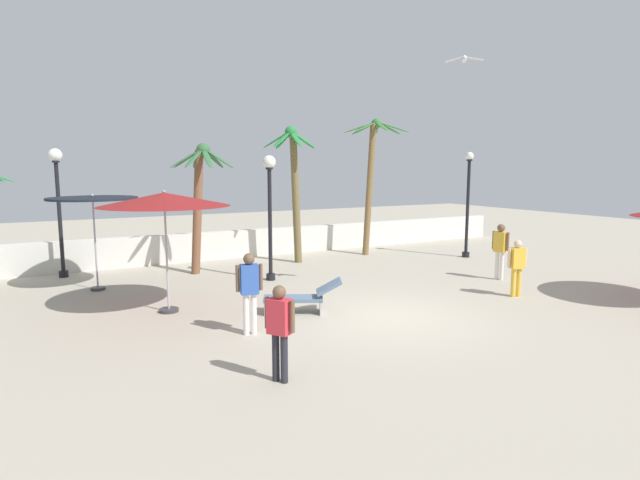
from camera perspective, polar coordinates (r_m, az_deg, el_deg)
ground_plane at (r=12.22m, az=7.45°, el=-8.39°), size 56.00×56.00×0.00m
boundary_wall at (r=20.15m, az=-8.30°, el=-0.37°), size 25.20×0.30×1.05m
patio_umbrella_0 at (r=12.58m, az=-16.83°, el=4.25°), size 3.05×3.05×2.92m
patio_umbrella_1 at (r=15.60m, az=-23.82°, el=3.82°), size 2.38×2.38×2.71m
palm_tree_0 at (r=18.52m, az=-2.87°, el=6.87°), size 1.96×2.04×4.89m
palm_tree_1 at (r=20.49m, az=5.73°, el=8.00°), size 2.57×2.55×5.33m
palm_tree_3 at (r=17.10m, az=-13.15°, el=5.40°), size 2.17×2.18×4.22m
lamp_post_0 at (r=15.66m, az=-5.58°, el=4.35°), size 0.39×0.39×3.80m
lamp_post_1 at (r=20.49m, az=16.03°, el=4.28°), size 0.31×0.31×4.01m
lamp_post_2 at (r=17.94m, az=-26.97°, el=4.56°), size 0.41×0.41×4.02m
lounge_chair_0 at (r=12.32m, az=-1.91°, el=-6.25°), size 1.90×1.34×0.83m
guest_0 at (r=14.70m, az=20.93°, el=-2.38°), size 0.54×0.33×1.53m
guest_1 at (r=8.35m, az=-4.49°, el=-9.26°), size 0.40×0.49×1.59m
guest_2 at (r=10.71m, az=-7.81°, el=-4.99°), size 0.55×0.31×1.71m
guest_3 at (r=16.74m, az=19.30°, el=-0.63°), size 0.30×0.55×1.73m
seagull_0 at (r=13.71m, az=15.63°, el=18.66°), size 0.78×0.70×0.15m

